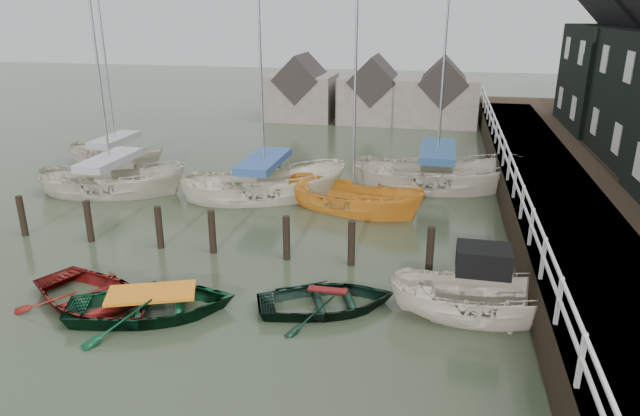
% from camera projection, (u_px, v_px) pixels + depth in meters
% --- Properties ---
extents(ground, '(120.00, 120.00, 0.00)m').
position_uv_depth(ground, '(213.00, 301.00, 15.00)').
color(ground, '#2A3421').
rests_on(ground, ground).
extents(pier, '(3.04, 32.00, 2.70)m').
position_uv_depth(pier, '(540.00, 188.00, 22.11)').
color(pier, black).
rests_on(pier, ground).
extents(mooring_pilings, '(13.72, 0.22, 1.80)m').
position_uv_depth(mooring_pilings, '(215.00, 238.00, 17.82)').
color(mooring_pilings, black).
rests_on(mooring_pilings, ground).
extents(far_sheds, '(14.00, 4.08, 4.39)m').
position_uv_depth(far_sheds, '(372.00, 94.00, 38.19)').
color(far_sheds, '#665B51').
rests_on(far_sheds, ground).
extents(rowboat_red, '(4.99, 4.43, 0.85)m').
position_uv_depth(rowboat_red, '(96.00, 308.00, 14.66)').
color(rowboat_red, '#63110E').
rests_on(rowboat_red, ground).
extents(rowboat_green, '(4.91, 4.24, 0.86)m').
position_uv_depth(rowboat_green, '(154.00, 314.00, 14.36)').
color(rowboat_green, '#083119').
rests_on(rowboat_green, ground).
extents(rowboat_dkgreen, '(4.25, 3.67, 0.74)m').
position_uv_depth(rowboat_dkgreen, '(328.00, 309.00, 14.64)').
color(rowboat_dkgreen, black).
rests_on(rowboat_dkgreen, ground).
extents(motorboat, '(4.50, 1.71, 2.68)m').
position_uv_depth(motorboat, '(478.00, 314.00, 14.21)').
color(motorboat, beige).
rests_on(motorboat, ground).
extents(sailboat_a, '(6.50, 3.53, 10.01)m').
position_uv_depth(sailboat_a, '(114.00, 192.00, 23.73)').
color(sailboat_a, '#BCB7A0').
rests_on(sailboat_a, ground).
extents(sailboat_b, '(7.13, 4.82, 12.65)m').
position_uv_depth(sailboat_b, '(265.00, 196.00, 23.15)').
color(sailboat_b, beige).
rests_on(sailboat_b, ground).
extents(sailboat_c, '(6.20, 4.04, 11.00)m').
position_uv_depth(sailboat_c, '(353.00, 209.00, 21.87)').
color(sailboat_c, orange).
rests_on(sailboat_c, ground).
extents(sailboat_d, '(7.32, 3.18, 12.68)m').
position_uv_depth(sailboat_d, '(435.00, 187.00, 24.38)').
color(sailboat_d, beige).
rests_on(sailboat_d, ground).
extents(sailboat_e, '(5.94, 3.29, 10.09)m').
position_uv_depth(sailboat_e, '(118.00, 165.00, 27.80)').
color(sailboat_e, beige).
rests_on(sailboat_e, ground).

